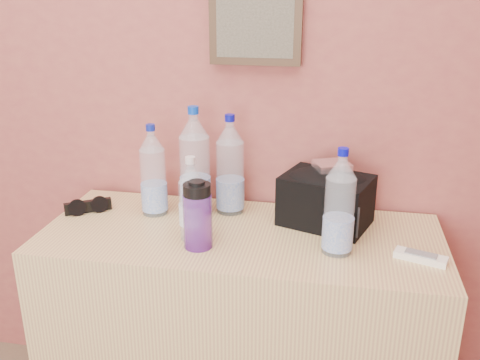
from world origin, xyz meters
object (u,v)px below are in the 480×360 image
at_px(foil_packet, 332,166).
at_px(dresser, 240,337).
at_px(pet_large_d, 339,208).
at_px(sunglasses, 88,206).
at_px(toiletry_bag, 326,197).
at_px(pet_large_b, 230,170).
at_px(pet_small, 192,203).
at_px(nalgene_bottle, 198,215).
at_px(pet_large_a, 153,175).
at_px(ac_remote, 421,257).
at_px(pet_large_c, 195,167).

bearing_deg(foil_packet, dresser, -153.21).
xyz_separation_m(pet_large_d, sunglasses, (-0.85, 0.14, -0.12)).
distance_m(toiletry_bag, foil_packet, 0.11).
height_order(pet_large_b, pet_small, pet_large_b).
xyz_separation_m(pet_small, nalgene_bottle, (0.03, -0.05, -0.01)).
relative_size(nalgene_bottle, sunglasses, 1.32).
bearing_deg(foil_packet, pet_large_a, -176.36).
bearing_deg(toiletry_bag, ac_remote, -17.07).
xyz_separation_m(pet_large_d, foil_packet, (-0.03, 0.21, 0.06)).
relative_size(pet_large_c, nalgene_bottle, 1.77).
distance_m(pet_large_d, toiletry_bag, 0.20).
bearing_deg(pet_large_d, pet_large_c, 156.97).
relative_size(pet_large_d, sunglasses, 2.01).
distance_m(pet_large_d, ac_remote, 0.27).
bearing_deg(nalgene_bottle, pet_large_d, 6.16).
xyz_separation_m(dresser, sunglasses, (-0.55, 0.06, 0.41)).
xyz_separation_m(pet_large_a, sunglasses, (-0.23, -0.04, -0.12)).
bearing_deg(nalgene_bottle, pet_large_c, 106.65).
xyz_separation_m(pet_large_b, pet_large_c, (-0.11, -0.03, 0.01)).
bearing_deg(sunglasses, pet_large_d, -42.55).
relative_size(ac_remote, toiletry_bag, 0.54).
bearing_deg(sunglasses, pet_small, -50.69).
relative_size(pet_large_b, foil_packet, 3.18).
height_order(dresser, toiletry_bag, toiletry_bag).
xyz_separation_m(pet_large_c, sunglasses, (-0.37, -0.07, -0.14)).
distance_m(pet_large_c, pet_small, 0.21).
height_order(pet_large_c, ac_remote, pet_large_c).
bearing_deg(toiletry_bag, pet_large_b, -168.06).
bearing_deg(dresser, pet_small, -155.53).
bearing_deg(pet_large_b, dresser, -67.83).
height_order(toiletry_bag, foil_packet, foil_packet).
relative_size(pet_large_b, pet_large_d, 1.08).
distance_m(pet_large_a, pet_small, 0.24).
height_order(pet_small, ac_remote, pet_small).
height_order(pet_large_b, pet_large_d, pet_large_b).
xyz_separation_m(pet_large_a, pet_large_b, (0.25, 0.06, 0.01)).
distance_m(dresser, pet_large_c, 0.60).
distance_m(pet_large_a, sunglasses, 0.26).
bearing_deg(sunglasses, toiletry_bag, -29.30).
relative_size(pet_large_d, ac_remote, 2.19).
height_order(pet_large_d, ac_remote, pet_large_d).
relative_size(pet_large_a, toiletry_bag, 1.15).
bearing_deg(pet_large_c, foil_packet, 0.55).
relative_size(dresser, foil_packet, 11.75).
distance_m(dresser, pet_small, 0.53).
bearing_deg(ac_remote, pet_small, -162.70).
distance_m(ac_remote, toiletry_bag, 0.35).
height_order(pet_large_b, foil_packet, pet_large_b).
distance_m(nalgene_bottle, sunglasses, 0.48).
height_order(ac_remote, foil_packet, foil_packet).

